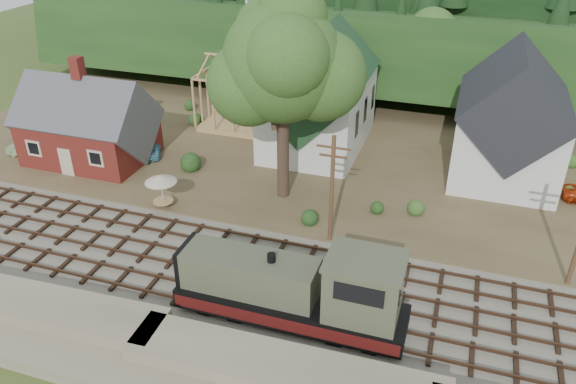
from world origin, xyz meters
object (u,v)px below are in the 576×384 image
(locomotive, at_px, (299,292))
(patio_set, at_px, (161,180))
(car_green, at_px, (26,150))
(car_blue, at_px, (152,149))

(locomotive, distance_m, patio_set, 15.78)
(car_green, bearing_deg, patio_set, -110.95)
(car_green, bearing_deg, car_blue, -77.64)
(locomotive, bearing_deg, car_green, 156.86)
(locomotive, relative_size, car_green, 3.79)
(car_blue, xyz_separation_m, patio_set, (5.38, -7.66, 1.64))
(car_blue, distance_m, patio_set, 9.50)
(locomotive, xyz_separation_m, car_blue, (-18.67, 16.16, -1.32))
(car_green, height_order, patio_set, patio_set)
(locomotive, distance_m, car_green, 31.78)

